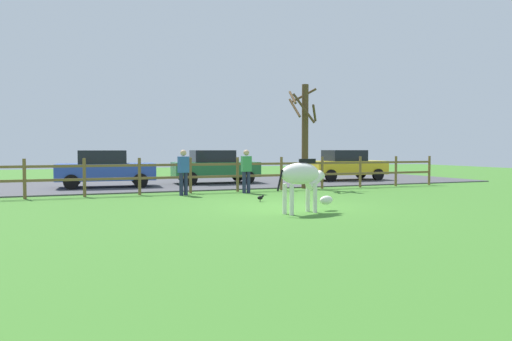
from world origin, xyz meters
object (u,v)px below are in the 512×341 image
Objects in this scene: parked_car_blue at (106,168)px; visitor_right_of_tree at (183,170)px; bare_tree at (304,132)px; parked_car_yellow at (346,165)px; visitor_left_of_tree at (246,169)px; parked_car_green at (215,166)px; zebra at (303,178)px; crow_on_grass at (260,198)px.

parked_car_blue is 2.49× the size of visitor_right_of_tree.
bare_tree is 8.59m from parked_car_blue.
bare_tree is 5.58m from parked_car_yellow.
parked_car_green is at bearing 88.48° from visitor_left_of_tree.
parked_car_yellow is (7.65, 10.17, -0.08)m from zebra.
bare_tree reaches higher than zebra.
parked_car_blue is (-4.35, 9.93, -0.08)m from zebra.
crow_on_grass is 8.31m from parked_car_blue.
bare_tree is at bearing -51.69° from parked_car_green.
visitor_right_of_tree is at bearing -179.65° from visitor_left_of_tree.
parked_car_green is at bearing 84.98° from crow_on_grass.
bare_tree is at bearing -21.84° from parked_car_blue.
crow_on_grass is 10.66m from parked_car_yellow.
crow_on_grass is 0.05× the size of parked_car_yellow.
bare_tree is 4.90m from parked_car_green.
visitor_right_of_tree reaches higher than parked_car_yellow.
parked_car_blue is at bearing -178.81° from parked_car_yellow.
zebra is 10.84m from parked_car_blue.
parked_car_yellow is 8.47m from visitor_left_of_tree.
parked_car_blue is 1.00× the size of parked_car_yellow.
visitor_right_of_tree is (-1.86, 2.81, 0.78)m from crow_on_grass.
crow_on_grass is 3.46m from visitor_right_of_tree.
parked_car_yellow is at bearing -2.08° from parked_car_green.
crow_on_grass is 0.13× the size of visitor_left_of_tree.
visitor_right_of_tree reaches higher than parked_car_green.
parked_car_green is 2.48× the size of visitor_right_of_tree.
parked_car_yellow is 1.00× the size of parked_car_green.
parked_car_blue and parked_car_green have the same top height.
zebra is at bearing -126.94° from parked_car_yellow.
bare_tree is 7.77m from zebra.
parked_car_blue is at bearing 119.67° from visitor_right_of_tree.
bare_tree is at bearing -140.78° from parked_car_yellow.
bare_tree reaches higher than parked_car_yellow.
bare_tree is at bearing 62.74° from zebra.
bare_tree is at bearing 11.81° from visitor_right_of_tree.
parked_car_yellow is (12.00, 0.25, 0.00)m from parked_car_blue.
parked_car_green is 4.77m from visitor_left_of_tree.
crow_on_grass is (-0.05, 2.84, -0.80)m from zebra.
parked_car_green is (0.61, 10.43, -0.08)m from zebra.
parked_car_yellow is 10.58m from visitor_right_of_tree.
visitor_right_of_tree reaches higher than zebra.
parked_car_yellow is at bearing 1.19° from parked_car_blue.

